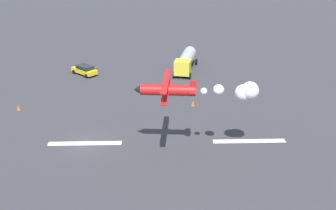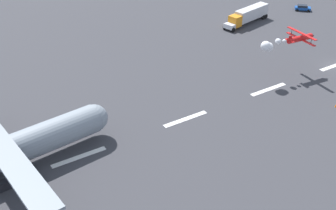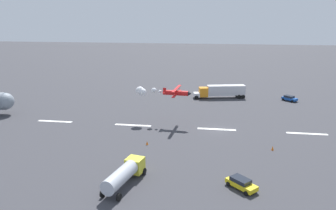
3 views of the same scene
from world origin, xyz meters
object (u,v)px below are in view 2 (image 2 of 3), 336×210
object	(u,v)px
cargo_transport_plane	(11,150)
followme_car_yellow	(303,8)
semi_truck_orange	(248,15)
stunt_biplane_red	(282,43)
traffic_cone_far	(336,105)

from	to	relation	value
cargo_transport_plane	followme_car_yellow	bearing A→B (deg)	-163.22
semi_truck_orange	stunt_biplane_red	bearing A→B (deg)	59.67
followme_car_yellow	traffic_cone_far	bearing A→B (deg)	48.63
semi_truck_orange	traffic_cone_far	world-z (taller)	semi_truck_orange
traffic_cone_far	cargo_transport_plane	bearing A→B (deg)	-13.93
stunt_biplane_red	semi_truck_orange	world-z (taller)	stunt_biplane_red
semi_truck_orange	followme_car_yellow	distance (m)	19.00
stunt_biplane_red	followme_car_yellow	world-z (taller)	stunt_biplane_red
cargo_transport_plane	traffic_cone_far	xyz separation A→B (m)	(-49.70, 12.33, -3.08)
cargo_transport_plane	followme_car_yellow	size ratio (longest dim) A/B	7.37
cargo_transport_plane	followme_car_yellow	xyz separation A→B (m)	(-82.47, -24.87, -2.64)
cargo_transport_plane	traffic_cone_far	world-z (taller)	cargo_transport_plane
followme_car_yellow	traffic_cone_far	size ratio (longest dim) A/B	5.60
semi_truck_orange	followme_car_yellow	bearing A→B (deg)	177.98
cargo_transport_plane	stunt_biplane_red	distance (m)	49.20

